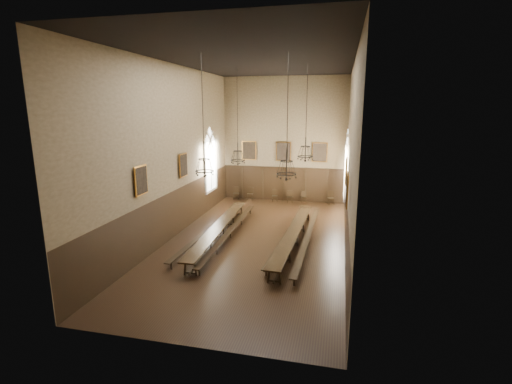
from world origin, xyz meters
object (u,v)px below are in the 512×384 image
(table_right, at_px, (293,238))
(bench_left_outer, at_px, (210,231))
(chair_4, at_px, (290,199))
(bench_right_inner, at_px, (287,237))
(bench_left_inner, at_px, (231,233))
(chandelier_back_left, at_px, (238,154))
(chandelier_back_right, at_px, (305,150))
(chair_0, at_px, (236,196))
(chair_3, at_px, (275,198))
(chair_1, at_px, (250,196))
(chandelier_front_right, at_px, (286,166))
(bench_right_outer, at_px, (308,238))
(table_left, at_px, (219,232))
(chair_5, at_px, (304,199))
(chair_7, at_px, (331,200))
(chandelier_front_left, at_px, (204,163))

(table_right, xyz_separation_m, bench_left_outer, (-4.56, 0.39, -0.10))
(chair_4, bearing_deg, bench_right_inner, -92.20)
(bench_left_outer, height_order, bench_left_inner, bench_left_inner)
(chair_4, bearing_deg, chandelier_back_left, -119.10)
(chandelier_back_right, bearing_deg, bench_left_inner, -152.11)
(bench_left_inner, height_order, chair_4, chair_4)
(table_right, bearing_deg, chair_0, 122.11)
(chair_3, bearing_deg, bench_left_inner, -110.04)
(bench_left_outer, distance_m, chandelier_back_left, 4.65)
(chair_1, distance_m, chandelier_front_right, 12.23)
(table_right, bearing_deg, bench_right_inner, 132.85)
(bench_right_outer, bearing_deg, table_right, -151.00)
(table_left, height_order, chair_0, chair_0)
(table_left, height_order, chair_3, chair_3)
(chair_1, relative_size, chandelier_back_right, 0.19)
(table_left, distance_m, chair_5, 9.47)
(table_left, relative_size, chair_0, 10.45)
(table_right, distance_m, chair_7, 8.90)
(chair_4, distance_m, chandelier_front_right, 11.46)
(bench_right_inner, bearing_deg, bench_left_inner, -178.69)
(bench_right_inner, relative_size, chair_1, 9.40)
(chair_3, bearing_deg, bench_right_outer, -82.80)
(bench_right_inner, height_order, chair_7, chair_7)
(chandelier_front_right, bearing_deg, chair_4, 96.59)
(bench_right_outer, distance_m, chair_3, 8.87)
(chandelier_back_right, bearing_deg, chandelier_front_right, -95.42)
(chair_4, distance_m, chandelier_back_left, 7.59)
(table_right, bearing_deg, chair_3, 105.86)
(table_left, height_order, chair_5, chair_5)
(bench_right_inner, distance_m, chair_5, 8.39)
(chandelier_back_left, bearing_deg, chandelier_back_right, -5.13)
(bench_left_outer, xyz_separation_m, chandelier_back_left, (0.98, 2.23, 3.96))
(bench_right_inner, bearing_deg, table_right, -47.15)
(chair_7, height_order, chandelier_front_left, chandelier_front_left)
(table_left, relative_size, chandelier_back_left, 1.88)
(bench_right_inner, xyz_separation_m, chair_1, (-4.01, 8.38, 0.03))
(chair_7, bearing_deg, table_left, -141.36)
(bench_left_outer, relative_size, chair_5, 11.25)
(chair_1, bearing_deg, chair_4, -3.86)
(chair_0, xyz_separation_m, chair_7, (7.08, 0.05, 0.01))
(bench_right_outer, relative_size, chair_3, 11.46)
(table_left, relative_size, table_right, 1.01)
(chair_4, relative_size, chandelier_front_right, 0.17)
(chair_5, relative_size, chair_7, 0.88)
(table_left, distance_m, bench_left_outer, 0.77)
(chair_4, height_order, chandelier_back_left, chandelier_back_left)
(bench_left_inner, distance_m, chair_0, 8.61)
(table_right, height_order, bench_left_inner, table_right)
(chair_5, bearing_deg, chandelier_front_left, -123.72)
(chair_7, bearing_deg, bench_left_outer, -145.57)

